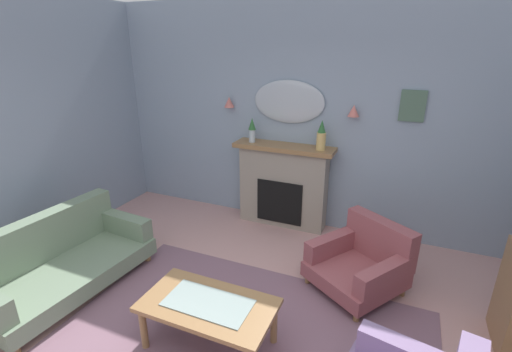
# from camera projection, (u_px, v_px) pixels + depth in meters

# --- Properties ---
(wall_back) EXTENTS (6.90, 0.10, 2.99)m
(wall_back) POSITION_uv_depth(u_px,v_px,m) (319.00, 119.00, 4.71)
(wall_back) COLOR #8C9EB2
(wall_back) RESTS_ON ground
(fireplace) EXTENTS (1.36, 0.36, 1.16)m
(fireplace) POSITION_uv_depth(u_px,v_px,m) (283.00, 186.00, 4.99)
(fireplace) COLOR gray
(fireplace) RESTS_ON ground
(mantel_vase_left) EXTENTS (0.10, 0.10, 0.33)m
(mantel_vase_left) POSITION_uv_depth(u_px,v_px,m) (252.00, 129.00, 4.86)
(mantel_vase_left) COLOR silver
(mantel_vase_left) RESTS_ON fireplace
(mantel_vase_right) EXTENTS (0.12, 0.12, 0.38)m
(mantel_vase_right) POSITION_uv_depth(u_px,v_px,m) (321.00, 136.00, 4.51)
(mantel_vase_right) COLOR tan
(mantel_vase_right) RESTS_ON fireplace
(wall_mirror) EXTENTS (0.96, 0.06, 0.56)m
(wall_mirror) POSITION_uv_depth(u_px,v_px,m) (289.00, 102.00, 4.71)
(wall_mirror) COLOR #B2BCC6
(wall_sconce_left) EXTENTS (0.14, 0.14, 0.14)m
(wall_sconce_left) POSITION_uv_depth(u_px,v_px,m) (229.00, 102.00, 5.00)
(wall_sconce_left) COLOR #D17066
(wall_sconce_right) EXTENTS (0.14, 0.14, 0.14)m
(wall_sconce_right) POSITION_uv_depth(u_px,v_px,m) (354.00, 111.00, 4.38)
(wall_sconce_right) COLOR #D17066
(framed_picture) EXTENTS (0.28, 0.03, 0.36)m
(framed_picture) POSITION_uv_depth(u_px,v_px,m) (413.00, 106.00, 4.16)
(framed_picture) COLOR #4C6B56
(coffee_table) EXTENTS (1.10, 0.60, 0.45)m
(coffee_table) POSITION_uv_depth(u_px,v_px,m) (208.00, 308.00, 2.96)
(coffee_table) COLOR olive
(coffee_table) RESTS_ON ground
(floral_couch) EXTENTS (0.99, 1.77, 0.76)m
(floral_couch) POSITION_uv_depth(u_px,v_px,m) (59.00, 260.00, 3.73)
(floral_couch) COLOR gray
(floral_couch) RESTS_ON ground
(armchair_in_corner) EXTENTS (1.12, 1.13, 0.71)m
(armchair_in_corner) POSITION_uv_depth(u_px,v_px,m) (362.00, 261.00, 3.74)
(armchair_in_corner) COLOR #934C51
(armchair_in_corner) RESTS_ON ground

